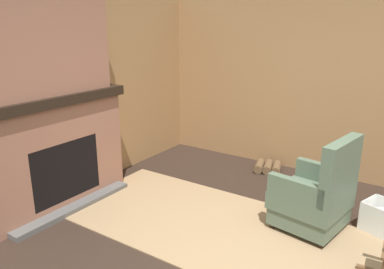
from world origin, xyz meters
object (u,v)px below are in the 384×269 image
Objects in this scene: decorative_plate_on_mantel at (39,82)px; storage_case at (86,82)px; armchair at (316,197)px; firewood_stack at (268,167)px.

storage_case is at bearing 88.13° from decorative_plate_on_mantel.
storage_case reaches higher than armchair.
armchair is 2.91m from storage_case.
armchair is 3.13m from decorative_plate_on_mantel.
armchair is 3.67× the size of storage_case.
storage_case is 0.94× the size of decorative_plate_on_mantel.
storage_case reaches higher than firewood_stack.
storage_case is (-2.67, -0.55, 1.02)m from armchair.
firewood_stack is 1.52× the size of decorative_plate_on_mantel.
decorative_plate_on_mantel is (-1.67, -2.42, 1.40)m from firewood_stack.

